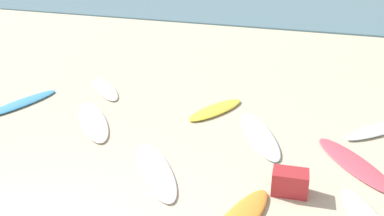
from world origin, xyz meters
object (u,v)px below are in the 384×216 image
(surfboard_5, at_px, (216,109))
(surfboard_6, at_px, (105,88))
(surfboard_3, at_px, (354,163))
(surfboard_8, at_px, (384,128))
(surfboard_1, at_px, (93,120))
(surfboard_10, at_px, (259,134))
(beach_cooler, at_px, (290,182))
(surfboard_7, at_px, (22,103))
(surfboard_0, at_px, (156,170))

(surfboard_5, height_order, surfboard_6, surfboard_5)
(surfboard_3, distance_m, surfboard_8, 2.04)
(surfboard_1, relative_size, surfboard_10, 1.03)
(surfboard_5, relative_size, surfboard_10, 0.78)
(surfboard_5, relative_size, beach_cooler, 3.42)
(surfboard_5, distance_m, surfboard_7, 4.97)
(surfboard_8, bearing_deg, beach_cooler, 103.32)
(surfboard_3, xyz_separation_m, surfboard_8, (0.48, 1.98, 0.01))
(surfboard_3, bearing_deg, surfboard_0, 169.83)
(surfboard_0, relative_size, surfboard_8, 0.92)
(surfboard_1, relative_size, surfboard_5, 1.33)
(surfboard_0, xyz_separation_m, surfboard_8, (3.66, 3.71, 0.01))
(surfboard_1, bearing_deg, surfboard_10, 148.38)
(surfboard_5, height_order, surfboard_8, same)
(surfboard_0, bearing_deg, surfboard_3, 167.48)
(surfboard_6, distance_m, surfboard_7, 2.25)
(surfboard_3, height_order, surfboard_5, surfboard_5)
(surfboard_3, xyz_separation_m, surfboard_5, (-3.31, 1.49, 0.01))
(surfboard_7, xyz_separation_m, surfboard_10, (6.07, 0.64, -0.01))
(surfboard_6, distance_m, beach_cooler, 6.75)
(surfboard_5, xyz_separation_m, beach_cooler, (2.43, -2.93, 0.15))
(surfboard_1, distance_m, beach_cooler, 4.88)
(beach_cooler, bearing_deg, surfboard_8, 68.47)
(surfboard_1, relative_size, beach_cooler, 4.53)
(surfboard_10, bearing_deg, surfboard_8, 1.52)
(surfboard_8, bearing_deg, surfboard_10, 66.26)
(surfboard_0, height_order, surfboard_10, surfboard_10)
(surfboard_0, relative_size, surfboard_10, 0.90)
(surfboard_6, bearing_deg, surfboard_1, 72.09)
(surfboard_6, height_order, beach_cooler, beach_cooler)
(surfboard_1, xyz_separation_m, surfboard_7, (-2.38, 0.20, 0.01))
(surfboard_5, height_order, beach_cooler, beach_cooler)
(surfboard_0, bearing_deg, surfboard_1, -70.76)
(surfboard_5, xyz_separation_m, surfboard_8, (3.78, 0.49, 0.00))
(surfboard_8, relative_size, surfboard_10, 0.97)
(surfboard_3, xyz_separation_m, surfboard_7, (-8.00, -0.13, 0.01))
(surfboard_1, relative_size, surfboard_8, 1.06)
(surfboard_7, bearing_deg, surfboard_3, 2.52)
(surfboard_0, distance_m, surfboard_6, 5.03)
(beach_cooler, bearing_deg, surfboard_1, 166.85)
(surfboard_1, bearing_deg, surfboard_3, 138.85)
(surfboard_3, relative_size, surfboard_7, 0.97)
(surfboard_6, relative_size, beach_cooler, 4.13)
(surfboard_3, relative_size, surfboard_10, 0.89)
(surfboard_1, relative_size, surfboard_3, 1.16)
(surfboard_7, relative_size, beach_cooler, 4.03)
(surfboard_8, bearing_deg, surfboard_1, 55.61)
(beach_cooler, bearing_deg, surfboard_6, 151.55)
(surfboard_10, height_order, beach_cooler, beach_cooler)
(surfboard_8, xyz_separation_m, surfboard_10, (-2.40, -1.47, -0.01))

